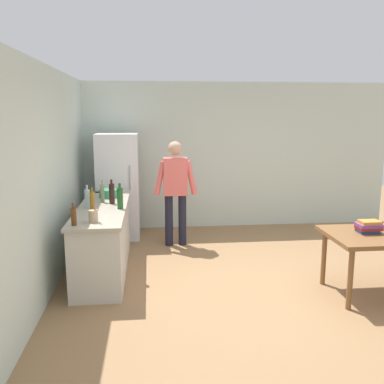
% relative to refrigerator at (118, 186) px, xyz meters
% --- Properties ---
extents(ground_plane, '(14.00, 14.00, 0.00)m').
position_rel_refrigerator_xyz_m(ground_plane, '(1.90, -2.40, -0.90)').
color(ground_plane, '#936D47').
extents(wall_back, '(6.40, 0.12, 2.70)m').
position_rel_refrigerator_xyz_m(wall_back, '(1.90, 0.60, 0.45)').
color(wall_back, silver).
rests_on(wall_back, ground_plane).
extents(wall_left, '(0.12, 5.60, 2.70)m').
position_rel_refrigerator_xyz_m(wall_left, '(-0.70, -2.20, 0.45)').
color(wall_left, silver).
rests_on(wall_left, ground_plane).
extents(kitchen_counter, '(0.64, 2.20, 0.90)m').
position_rel_refrigerator_xyz_m(kitchen_counter, '(-0.10, -1.60, -0.45)').
color(kitchen_counter, beige).
rests_on(kitchen_counter, ground_plane).
extents(refrigerator, '(0.70, 0.67, 1.80)m').
position_rel_refrigerator_xyz_m(refrigerator, '(0.00, 0.00, 0.00)').
color(refrigerator, white).
rests_on(refrigerator, ground_plane).
extents(person, '(0.70, 0.22, 1.70)m').
position_rel_refrigerator_xyz_m(person, '(0.95, -0.55, 0.08)').
color(person, '#1E1E2D').
rests_on(person, ground_plane).
extents(cooking_pot, '(0.40, 0.28, 0.12)m').
position_rel_refrigerator_xyz_m(cooking_pot, '(-0.07, -0.95, 0.06)').
color(cooking_pot, '#2D845B').
rests_on(cooking_pot, kitchen_counter).
extents(utensil_jar, '(0.11, 0.11, 0.32)m').
position_rel_refrigerator_xyz_m(utensil_jar, '(-0.11, -2.40, 0.08)').
color(utensil_jar, tan).
rests_on(utensil_jar, kitchen_counter).
extents(bottle_wine_green, '(0.08, 0.08, 0.34)m').
position_rel_refrigerator_xyz_m(bottle_wine_green, '(0.15, -1.74, 0.15)').
color(bottle_wine_green, '#1E5123').
rests_on(bottle_wine_green, kitchen_counter).
extents(bottle_water_clear, '(0.07, 0.07, 0.30)m').
position_rel_refrigerator_xyz_m(bottle_water_clear, '(-0.29, -1.60, 0.13)').
color(bottle_water_clear, silver).
rests_on(bottle_water_clear, kitchen_counter).
extents(bottle_beer_brown, '(0.06, 0.06, 0.26)m').
position_rel_refrigerator_xyz_m(bottle_beer_brown, '(-0.31, -2.52, 0.11)').
color(bottle_beer_brown, '#5B3314').
rests_on(bottle_beer_brown, kitchen_counter).
extents(bottle_wine_dark, '(0.08, 0.08, 0.34)m').
position_rel_refrigerator_xyz_m(bottle_wine_dark, '(0.02, -1.41, 0.15)').
color(bottle_wine_dark, black).
rests_on(bottle_wine_dark, kitchen_counter).
extents(bottle_oil_amber, '(0.06, 0.06, 0.28)m').
position_rel_refrigerator_xyz_m(bottle_oil_amber, '(-0.22, -1.69, 0.12)').
color(bottle_oil_amber, '#996619').
rests_on(bottle_oil_amber, kitchen_counter).
extents(bottle_vinegar_tall, '(0.06, 0.06, 0.32)m').
position_rel_refrigerator_xyz_m(bottle_vinegar_tall, '(-0.12, -1.30, 0.14)').
color(bottle_vinegar_tall, gray).
rests_on(bottle_vinegar_tall, kitchen_counter).
extents(book_stack, '(0.28, 0.21, 0.15)m').
position_rel_refrigerator_xyz_m(book_stack, '(3.09, -2.65, -0.07)').
color(book_stack, '#284C8E').
rests_on(book_stack, dining_table).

